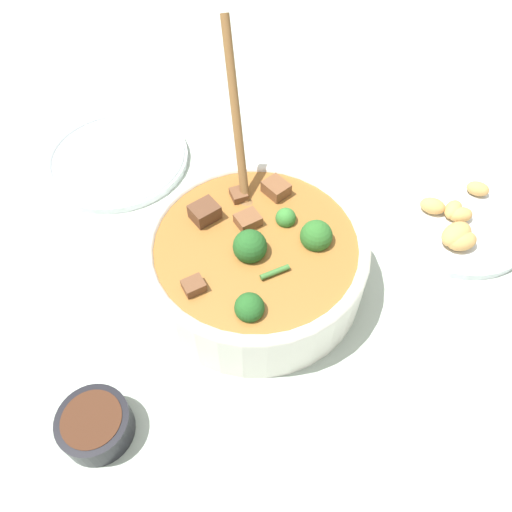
% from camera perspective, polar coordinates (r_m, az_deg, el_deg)
% --- Properties ---
extents(ground_plane, '(4.00, 4.00, 0.00)m').
position_cam_1_polar(ground_plane, '(0.71, 0.00, -2.85)').
color(ground_plane, '#ADBCAD').
extents(stew_bowl, '(0.30, 0.31, 0.29)m').
position_cam_1_polar(stew_bowl, '(0.67, 0.01, -0.28)').
color(stew_bowl, white).
rests_on(stew_bowl, ground_plane).
extents(condiment_bowl, '(0.08, 0.08, 0.04)m').
position_cam_1_polar(condiment_bowl, '(0.62, -17.90, -17.84)').
color(condiment_bowl, black).
rests_on(condiment_bowl, ground_plane).
extents(empty_plate, '(0.24, 0.24, 0.02)m').
position_cam_1_polar(empty_plate, '(0.90, -15.71, 10.77)').
color(empty_plate, white).
rests_on(empty_plate, ground_plane).
extents(food_plate, '(0.22, 0.22, 0.04)m').
position_cam_1_polar(food_plate, '(0.83, 21.90, 3.87)').
color(food_plate, white).
rests_on(food_plate, ground_plane).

